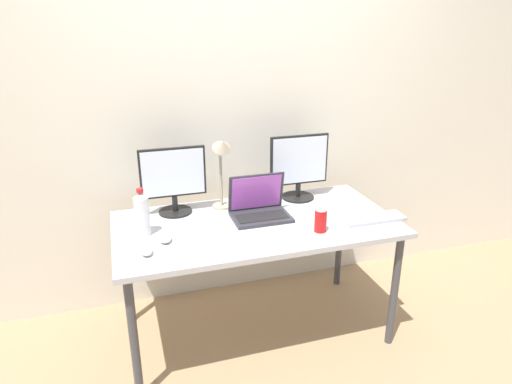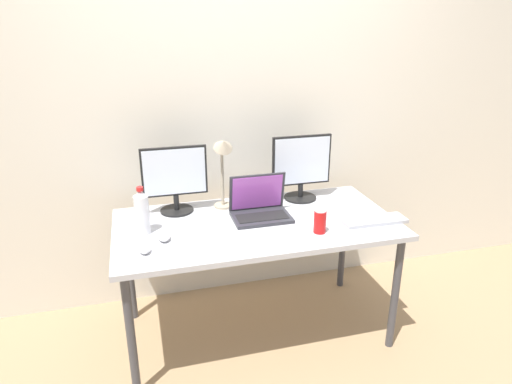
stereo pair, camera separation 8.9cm
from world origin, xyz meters
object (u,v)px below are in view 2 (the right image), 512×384
mouse_by_laptop (145,249)px  keyboard_main (374,220)px  monitor_center (301,166)px  desk_lamp (223,159)px  water_bottle (142,212)px  monitor_left (175,178)px  mouse_by_keyboard (164,236)px  laptop_silver (260,207)px  work_desk (256,232)px  soda_can_near_keyboard (320,222)px

mouse_by_laptop → keyboard_main: bearing=0.2°
monitor_center → desk_lamp: desk_lamp is taller
monitor_center → mouse_by_laptop: size_ratio=4.42×
water_bottle → desk_lamp: (0.48, 0.20, 0.19)m
monitor_left → mouse_by_keyboard: (-0.10, -0.36, -0.19)m
keyboard_main → water_bottle: 1.28m
mouse_by_laptop → desk_lamp: 0.71m
monitor_center → keyboard_main: size_ratio=1.13×
keyboard_main → mouse_by_keyboard: mouse_by_keyboard is taller
monitor_left → keyboard_main: size_ratio=1.09×
keyboard_main → water_bottle: water_bottle is taller
monitor_left → mouse_by_laptop: bearing=-113.6°
laptop_silver → keyboard_main: (0.60, -0.24, -0.05)m
work_desk → laptop_silver: (0.04, 0.07, 0.12)m
laptop_silver → mouse_by_laptop: laptop_silver is taller
mouse_by_keyboard → desk_lamp: desk_lamp is taller
laptop_silver → water_bottle: (-0.66, -0.04, 0.06)m
monitor_left → soda_can_near_keyboard: bearing=-34.5°
mouse_by_keyboard → soda_can_near_keyboard: size_ratio=0.86×
work_desk → keyboard_main: size_ratio=4.31×
monitor_left → mouse_by_laptop: size_ratio=4.26×
work_desk → water_bottle: (-0.62, 0.02, 0.18)m
work_desk → mouse_by_laptop: 0.66m
mouse_by_keyboard → mouse_by_laptop: bearing=-130.0°
mouse_by_keyboard → desk_lamp: (0.38, 0.31, 0.30)m
mouse_by_laptop → desk_lamp: (0.49, 0.43, 0.30)m
laptop_silver → water_bottle: bearing=-176.2°
laptop_silver → mouse_by_laptop: size_ratio=3.54×
laptop_silver → mouse_by_keyboard: (-0.56, -0.16, -0.04)m
laptop_silver → mouse_by_keyboard: size_ratio=3.03×
laptop_silver → work_desk: bearing=-121.3°
monitor_center → desk_lamp: (-0.50, -0.05, 0.10)m
laptop_silver → soda_can_near_keyboard: (0.25, -0.29, 0.01)m
water_bottle → monitor_left: bearing=50.6°
work_desk → mouse_by_laptop: mouse_by_laptop is taller
work_desk → mouse_by_laptop: size_ratio=16.92×
mouse_by_keyboard → work_desk: bearing=12.0°
soda_can_near_keyboard → laptop_silver: bearing=131.6°
monitor_left → soda_can_near_keyboard: 0.87m
monitor_center → laptop_silver: bearing=-147.9°
monitor_left → keyboard_main: monitor_left is taller
mouse_by_laptop → water_bottle: 0.25m
water_bottle → desk_lamp: bearing=22.7°
desk_lamp → laptop_silver: bearing=-42.0°
desk_lamp → mouse_by_keyboard: bearing=-140.6°
work_desk → monitor_center: monitor_center is taller
laptop_silver → monitor_center: bearing=32.1°
monitor_center → mouse_by_keyboard: (-0.88, -0.36, -0.19)m
work_desk → water_bottle: bearing=178.0°
water_bottle → mouse_by_laptop: bearing=-91.0°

